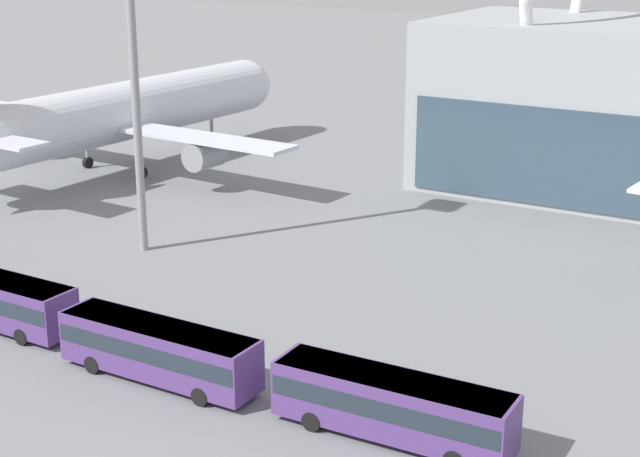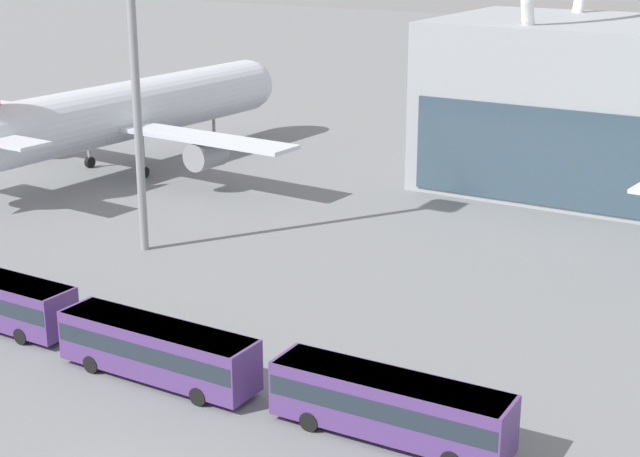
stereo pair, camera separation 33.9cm
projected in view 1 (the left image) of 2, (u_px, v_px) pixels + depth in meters
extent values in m
cylinder|color=silver|center=(128.00, 110.00, 96.12)|extent=(7.65, 37.76, 5.69)
sphere|color=silver|center=(246.00, 85.00, 110.99)|extent=(5.58, 5.58, 5.58)
cube|color=silver|center=(112.00, 124.00, 94.60)|extent=(41.82, 5.95, 0.35)
cylinder|color=gray|center=(32.00, 126.00, 101.26)|extent=(2.76, 3.73, 2.57)
cylinder|color=gray|center=(205.00, 155.00, 88.87)|extent=(2.76, 3.73, 2.57)
cylinder|color=gray|center=(211.00, 119.00, 106.98)|extent=(0.36, 0.36, 4.74)
cylinder|color=black|center=(212.00, 140.00, 107.69)|extent=(0.51, 1.12, 1.10)
cylinder|color=gray|center=(86.00, 139.00, 97.15)|extent=(0.36, 0.36, 4.74)
cylinder|color=black|center=(88.00, 162.00, 97.86)|extent=(0.51, 1.12, 1.10)
cylinder|color=gray|center=(141.00, 148.00, 93.22)|extent=(0.36, 0.36, 4.74)
cylinder|color=black|center=(142.00, 173.00, 93.93)|extent=(0.51, 1.12, 1.10)
cylinder|color=black|center=(53.00, 323.00, 58.94)|extent=(1.00, 0.31, 1.00)
cylinder|color=black|center=(22.00, 337.00, 56.92)|extent=(1.00, 0.31, 1.00)
cube|color=#56387A|center=(159.00, 350.00, 52.18)|extent=(11.85, 2.69, 2.78)
cube|color=#232D38|center=(158.00, 345.00, 52.10)|extent=(11.61, 2.72, 0.97)
cube|color=silver|center=(157.00, 327.00, 51.78)|extent=(11.49, 2.61, 0.12)
cylinder|color=black|center=(229.00, 378.00, 51.79)|extent=(1.00, 0.30, 1.00)
cylinder|color=black|center=(200.00, 397.00, 49.76)|extent=(1.00, 0.30, 1.00)
cylinder|color=black|center=(123.00, 348.00, 55.37)|extent=(1.00, 0.30, 1.00)
cylinder|color=black|center=(93.00, 365.00, 53.34)|extent=(1.00, 0.30, 1.00)
cube|color=#56387A|center=(392.00, 405.00, 46.24)|extent=(11.92, 3.03, 2.78)
cube|color=#232D38|center=(392.00, 399.00, 46.16)|extent=(11.68, 3.05, 0.97)
cube|color=silver|center=(393.00, 379.00, 45.84)|extent=(11.56, 2.94, 0.12)
cylinder|color=black|center=(474.00, 436.00, 45.95)|extent=(1.01, 0.33, 1.00)
cylinder|color=black|center=(336.00, 400.00, 49.35)|extent=(1.01, 0.33, 1.00)
cylinder|color=black|center=(312.00, 421.00, 47.29)|extent=(1.01, 0.33, 1.00)
cylinder|color=gray|center=(135.00, 82.00, 69.83)|extent=(0.63, 0.63, 25.30)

